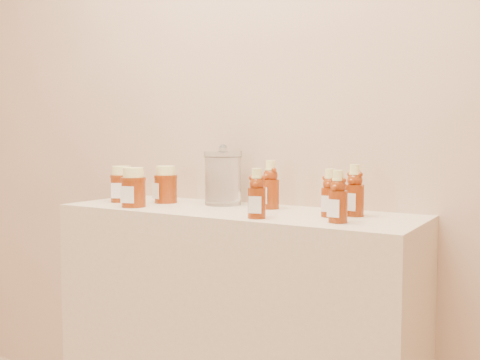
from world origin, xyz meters
The scene contains 11 objects.
wall_back centered at (0.00, 1.75, 1.35)m, with size 3.50×0.02×2.70m, color tan.
display_table centered at (0.00, 1.55, 0.45)m, with size 1.20×0.40×0.90m, color #C1AC8D.
bear_bottle_back_left centered at (0.09, 1.63, 0.99)m, with size 0.06×0.06×0.18m, color #692108, non-canonical shape.
bear_bottle_back_mid centered at (0.33, 1.56, 0.98)m, with size 0.05×0.05×0.16m, color #692108, non-canonical shape.
bear_bottle_back_right centered at (0.39, 1.61, 0.99)m, with size 0.06×0.06×0.17m, color #692108, non-canonical shape.
bear_bottle_front_left centered at (0.16, 1.42, 0.98)m, with size 0.06×0.06×0.16m, color #692108, non-canonical shape.
bear_bottle_front_right centered at (0.39, 1.46, 0.98)m, with size 0.06×0.06×0.16m, color #692108, non-canonical shape.
honey_jar_left centered at (-0.47, 1.53, 0.97)m, with size 0.08×0.08×0.13m, color #692108, non-canonical shape.
honey_jar_back centered at (-0.31, 1.59, 0.97)m, with size 0.08×0.08×0.13m, color #692108, non-canonical shape.
honey_jar_front centered at (-0.33, 1.43, 0.97)m, with size 0.08×0.08×0.13m, color #692108, non-canonical shape.
glass_canister centered at (-0.10, 1.64, 1.00)m, with size 0.13×0.13×0.21m, color white, non-canonical shape.
Camera 1 is at (0.92, 0.09, 1.12)m, focal length 40.00 mm.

